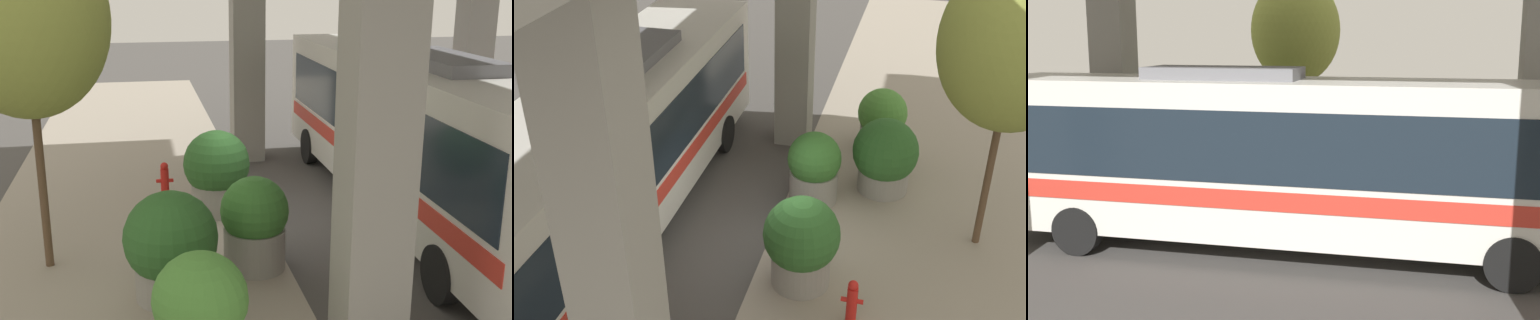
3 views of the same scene
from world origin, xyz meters
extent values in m
plane|color=#474442|center=(0.00, 0.00, 0.00)|extent=(80.00, 80.00, 0.00)
cube|color=gray|center=(-3.00, 0.00, 0.01)|extent=(6.00, 40.00, 0.02)
cube|color=gray|center=(0.50, -5.16, 3.75)|extent=(0.90, 0.90, 7.50)
cube|color=gray|center=(0.50, 5.16, 3.75)|extent=(0.90, 0.90, 7.50)
cube|color=silver|center=(3.32, -0.03, 1.99)|extent=(2.44, 12.41, 3.07)
cube|color=#19232D|center=(3.32, -0.03, 2.36)|extent=(2.48, 11.42, 1.35)
cube|color=red|center=(3.32, -0.03, 1.37)|extent=(2.48, 11.79, 0.37)
cube|color=slate|center=(3.32, -1.27, 3.64)|extent=(1.22, 3.10, 0.24)
cylinder|color=black|center=(2.18, -4.06, 0.50)|extent=(0.28, 1.00, 1.00)
cylinder|color=black|center=(4.46, -4.06, 0.50)|extent=(0.28, 1.00, 1.00)
cylinder|color=red|center=(-2.09, 1.66, 0.43)|extent=(0.20, 0.20, 0.85)
sphere|color=red|center=(-2.09, 1.66, 0.91)|extent=(0.19, 0.19, 0.19)
cylinder|color=red|center=(-2.24, 1.66, 0.56)|extent=(0.12, 0.09, 0.09)
cylinder|color=red|center=(-1.95, 1.66, 0.56)|extent=(0.12, 0.09, 0.09)
cylinder|color=gray|center=(-2.20, -3.10, 0.33)|extent=(1.23, 1.23, 0.65)
sphere|color=#2D6028|center=(-2.20, -3.10, 1.09)|extent=(1.58, 1.58, 1.58)
sphere|color=#BF334C|center=(-2.04, -3.23, 0.83)|extent=(0.43, 0.43, 0.43)
cylinder|color=gray|center=(-0.95, 0.76, 0.38)|extent=(1.17, 1.17, 0.77)
sphere|color=#2D6028|center=(-0.95, 0.76, 1.18)|extent=(1.50, 1.50, 1.50)
sphere|color=#993F8C|center=(-0.81, 0.64, 0.93)|extent=(0.41, 0.41, 0.41)
cylinder|color=gray|center=(-1.92, -5.22, 0.35)|extent=(1.16, 1.16, 0.70)
sphere|color=#4C8C38|center=(-1.92, -5.22, 1.06)|extent=(1.32, 1.32, 1.32)
sphere|color=#993F8C|center=(-1.77, -5.34, 0.86)|extent=(0.40, 0.40, 0.40)
cylinder|color=gray|center=(-0.63, -2.23, 0.40)|extent=(1.15, 1.15, 0.80)
sphere|color=#38722D|center=(-0.63, -2.23, 1.14)|extent=(1.26, 1.26, 1.26)
sphere|color=#BF334C|center=(-0.49, -2.35, 0.96)|extent=(0.40, 0.40, 0.40)
cylinder|color=brown|center=(-4.39, -1.47, 1.85)|extent=(0.15, 0.15, 3.69)
ellipsoid|color=olive|center=(-4.39, -1.47, 4.53)|extent=(2.80, 2.80, 3.36)
camera|label=1|loc=(-2.59, -13.00, 5.28)|focal=45.00mm
camera|label=2|loc=(-2.81, 10.52, 8.62)|focal=45.00mm
camera|label=3|loc=(15.63, 2.87, 4.39)|focal=45.00mm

